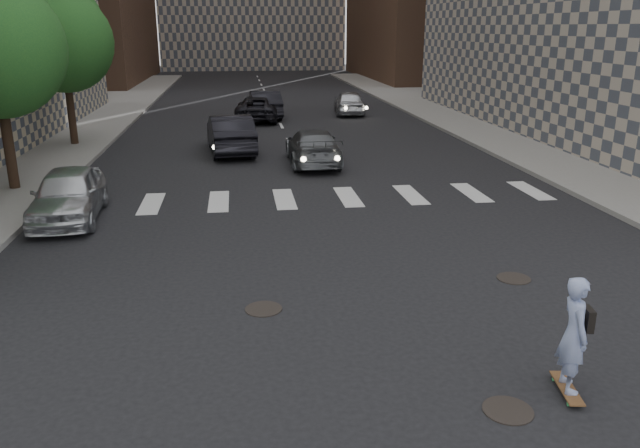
% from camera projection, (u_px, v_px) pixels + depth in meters
% --- Properties ---
extents(ground, '(160.00, 160.00, 0.00)m').
position_uv_depth(ground, '(382.00, 332.00, 10.82)').
color(ground, black).
rests_on(ground, ground).
extents(sidewalk_right, '(13.00, 80.00, 0.15)m').
position_uv_depth(sidewalk_right, '(573.00, 130.00, 31.52)').
color(sidewalk_right, gray).
rests_on(sidewalk_right, ground).
extents(tree_c, '(4.20, 4.20, 6.60)m').
position_uv_depth(tree_c, '(64.00, 37.00, 26.31)').
color(tree_c, '#382619').
rests_on(tree_c, sidewalk_left).
extents(manhole_a, '(0.70, 0.70, 0.02)m').
position_uv_depth(manhole_a, '(508.00, 410.00, 8.61)').
color(manhole_a, black).
rests_on(manhole_a, ground).
extents(manhole_b, '(0.70, 0.70, 0.02)m').
position_uv_depth(manhole_b, '(264.00, 309.00, 11.70)').
color(manhole_b, black).
rests_on(manhole_b, ground).
extents(manhole_c, '(0.70, 0.70, 0.02)m').
position_uv_depth(manhole_c, '(514.00, 278.00, 13.12)').
color(manhole_c, black).
rests_on(manhole_c, ground).
extents(skateboarder, '(0.52, 0.94, 1.81)m').
position_uv_depth(skateboarder, '(574.00, 334.00, 8.75)').
color(skateboarder, brown).
rests_on(skateboarder, ground).
extents(silver_sedan, '(1.90, 4.25, 1.42)m').
position_uv_depth(silver_sedan, '(68.00, 194.00, 16.99)').
color(silver_sedan, silver).
rests_on(silver_sedan, ground).
extents(traffic_car_a, '(2.18, 5.01, 1.60)m').
position_uv_depth(traffic_car_a, '(230.00, 134.00, 26.06)').
color(traffic_car_a, black).
rests_on(traffic_car_a, ground).
extents(traffic_car_b, '(1.92, 4.65, 1.35)m').
position_uv_depth(traffic_car_b, '(313.00, 147.00, 23.91)').
color(traffic_car_b, '#56595E').
rests_on(traffic_car_b, ground).
extents(traffic_car_c, '(2.59, 5.04, 1.36)m').
position_uv_depth(traffic_car_c, '(257.00, 109.00, 35.03)').
color(traffic_car_c, black).
rests_on(traffic_car_c, ground).
extents(traffic_car_d, '(2.13, 4.39, 1.44)m').
position_uv_depth(traffic_car_d, '(349.00, 102.00, 37.62)').
color(traffic_car_d, silver).
rests_on(traffic_car_d, ground).
extents(traffic_car_e, '(1.91, 4.86, 1.57)m').
position_uv_depth(traffic_car_e, '(264.00, 104.00, 36.18)').
color(traffic_car_e, black).
rests_on(traffic_car_e, ground).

